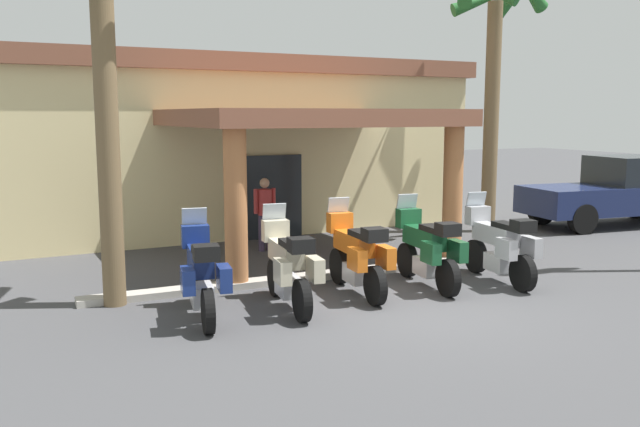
{
  "coord_description": "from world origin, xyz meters",
  "views": [
    {
      "loc": [
        -5.92,
        -9.0,
        3.1
      ],
      "look_at": [
        -0.46,
        2.73,
        1.2
      ],
      "focal_mm": 37.83,
      "sensor_mm": 36.0,
      "label": 1
    }
  ],
  "objects_px": {
    "motorcycle_blue": "(201,274)",
    "palm_tree_near_portico": "(493,49)",
    "motorcycle_green": "(428,249)",
    "motorcycle_orange": "(357,255)",
    "pedestrian": "(265,209)",
    "motorcycle_silver": "(500,245)",
    "pickup_truck_navy": "(616,193)",
    "motorcycle_cream": "(288,266)",
    "motel_building": "(229,142)"
  },
  "relations": [
    {
      "from": "motorcycle_silver",
      "to": "pickup_truck_navy",
      "type": "distance_m",
      "value": 8.18
    },
    {
      "from": "motorcycle_blue",
      "to": "motorcycle_cream",
      "type": "distance_m",
      "value": 1.41
    },
    {
      "from": "motorcycle_blue",
      "to": "motorcycle_orange",
      "type": "relative_size",
      "value": 1.0
    },
    {
      "from": "motorcycle_silver",
      "to": "motorcycle_green",
      "type": "bearing_deg",
      "value": 85.24
    },
    {
      "from": "palm_tree_near_portico",
      "to": "motel_building",
      "type": "bearing_deg",
      "value": 142.81
    },
    {
      "from": "motel_building",
      "to": "motorcycle_blue",
      "type": "relative_size",
      "value": 5.89
    },
    {
      "from": "motorcycle_orange",
      "to": "palm_tree_near_portico",
      "type": "relative_size",
      "value": 0.32
    },
    {
      "from": "motorcycle_blue",
      "to": "motorcycle_green",
      "type": "distance_m",
      "value": 4.23
    },
    {
      "from": "motorcycle_cream",
      "to": "motorcycle_silver",
      "type": "xyz_separation_m",
      "value": [
        4.23,
        -0.05,
        0.0
      ]
    },
    {
      "from": "motorcycle_orange",
      "to": "pedestrian",
      "type": "relative_size",
      "value": 1.32
    },
    {
      "from": "motorcycle_orange",
      "to": "pickup_truck_navy",
      "type": "relative_size",
      "value": 0.41
    },
    {
      "from": "motorcycle_blue",
      "to": "motorcycle_orange",
      "type": "height_order",
      "value": "same"
    },
    {
      "from": "pedestrian",
      "to": "pickup_truck_navy",
      "type": "bearing_deg",
      "value": -96.23
    },
    {
      "from": "motorcycle_blue",
      "to": "motorcycle_cream",
      "type": "relative_size",
      "value": 1.0
    },
    {
      "from": "motorcycle_blue",
      "to": "motorcycle_green",
      "type": "relative_size",
      "value": 1.0
    },
    {
      "from": "motorcycle_orange",
      "to": "pedestrian",
      "type": "height_order",
      "value": "pedestrian"
    },
    {
      "from": "motorcycle_blue",
      "to": "palm_tree_near_portico",
      "type": "distance_m",
      "value": 10.84
    },
    {
      "from": "motel_building",
      "to": "motorcycle_blue",
      "type": "bearing_deg",
      "value": -112.13
    },
    {
      "from": "motorcycle_green",
      "to": "pedestrian",
      "type": "height_order",
      "value": "pedestrian"
    },
    {
      "from": "motorcycle_green",
      "to": "motorcycle_silver",
      "type": "height_order",
      "value": "same"
    },
    {
      "from": "motorcycle_silver",
      "to": "pickup_truck_navy",
      "type": "height_order",
      "value": "pickup_truck_navy"
    },
    {
      "from": "motorcycle_blue",
      "to": "pickup_truck_navy",
      "type": "height_order",
      "value": "pickup_truck_navy"
    },
    {
      "from": "motorcycle_cream",
      "to": "motorcycle_silver",
      "type": "relative_size",
      "value": 1.0
    },
    {
      "from": "motorcycle_cream",
      "to": "pickup_truck_navy",
      "type": "height_order",
      "value": "pickup_truck_navy"
    },
    {
      "from": "motorcycle_blue",
      "to": "palm_tree_near_portico",
      "type": "height_order",
      "value": "palm_tree_near_portico"
    },
    {
      "from": "palm_tree_near_portico",
      "to": "motorcycle_orange",
      "type": "bearing_deg",
      "value": -145.88
    },
    {
      "from": "motorcycle_green",
      "to": "pickup_truck_navy",
      "type": "relative_size",
      "value": 0.41
    },
    {
      "from": "palm_tree_near_portico",
      "to": "motorcycle_cream",
      "type": "bearing_deg",
      "value": -149.38
    },
    {
      "from": "motorcycle_green",
      "to": "pickup_truck_navy",
      "type": "xyz_separation_m",
      "value": [
        8.66,
        3.5,
        0.24
      ]
    },
    {
      "from": "motorcycle_silver",
      "to": "motel_building",
      "type": "bearing_deg",
      "value": 21.38
    },
    {
      "from": "palm_tree_near_portico",
      "to": "motorcycle_silver",
      "type": "bearing_deg",
      "value": -126.55
    },
    {
      "from": "motorcycle_green",
      "to": "pickup_truck_navy",
      "type": "height_order",
      "value": "pickup_truck_navy"
    },
    {
      "from": "motorcycle_green",
      "to": "palm_tree_near_portico",
      "type": "relative_size",
      "value": 0.32
    },
    {
      "from": "motorcycle_blue",
      "to": "pedestrian",
      "type": "height_order",
      "value": "pedestrian"
    },
    {
      "from": "palm_tree_near_portico",
      "to": "motorcycle_blue",
      "type": "bearing_deg",
      "value": -153.72
    },
    {
      "from": "motorcycle_orange",
      "to": "pedestrian",
      "type": "bearing_deg",
      "value": 5.77
    },
    {
      "from": "pedestrian",
      "to": "pickup_truck_navy",
      "type": "distance_m",
      "value": 10.22
    },
    {
      "from": "motel_building",
      "to": "motorcycle_green",
      "type": "xyz_separation_m",
      "value": [
        0.99,
        -8.64,
        -1.63
      ]
    },
    {
      "from": "motorcycle_green",
      "to": "motorcycle_silver",
      "type": "relative_size",
      "value": 1.0
    },
    {
      "from": "motel_building",
      "to": "palm_tree_near_portico",
      "type": "xyz_separation_m",
      "value": [
        5.76,
        -4.37,
        2.45
      ]
    },
    {
      "from": "motorcycle_green",
      "to": "palm_tree_near_portico",
      "type": "xyz_separation_m",
      "value": [
        4.78,
        4.27,
        4.08
      ]
    },
    {
      "from": "motel_building",
      "to": "motorcycle_orange",
      "type": "bearing_deg",
      "value": -94.78
    },
    {
      "from": "motorcycle_blue",
      "to": "pedestrian",
      "type": "bearing_deg",
      "value": -22.29
    },
    {
      "from": "motorcycle_blue",
      "to": "pedestrian",
      "type": "xyz_separation_m",
      "value": [
        2.7,
        4.5,
        0.27
      ]
    },
    {
      "from": "motorcycle_blue",
      "to": "pickup_truck_navy",
      "type": "relative_size",
      "value": 0.41
    },
    {
      "from": "motorcycle_cream",
      "to": "motorcycle_green",
      "type": "xyz_separation_m",
      "value": [
        2.82,
        0.23,
        0.0
      ]
    },
    {
      "from": "motorcycle_green",
      "to": "motorcycle_silver",
      "type": "distance_m",
      "value": 1.44
    },
    {
      "from": "pedestrian",
      "to": "motorcycle_silver",
      "type": "bearing_deg",
      "value": -149.05
    },
    {
      "from": "motorcycle_blue",
      "to": "palm_tree_near_portico",
      "type": "relative_size",
      "value": 0.32
    },
    {
      "from": "palm_tree_near_portico",
      "to": "motorcycle_green",
      "type": "bearing_deg",
      "value": -138.23
    }
  ]
}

